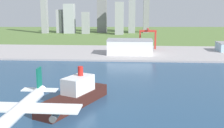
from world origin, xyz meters
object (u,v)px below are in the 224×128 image
object	(u,v)px
airplane_landing	(22,109)
warehouse_main	(130,47)
cargo_ship	(75,95)
port_crane_red	(148,34)

from	to	relation	value
airplane_landing	warehouse_main	size ratio (longest dim) A/B	0.63
cargo_ship	airplane_landing	bearing A→B (deg)	-86.36
warehouse_main	port_crane_red	bearing A→B (deg)	61.62
port_crane_red	warehouse_main	distance (m)	63.01
airplane_landing	port_crane_red	world-z (taller)	airplane_landing
cargo_ship	port_crane_red	bearing A→B (deg)	76.04
cargo_ship	warehouse_main	size ratio (longest dim) A/B	1.06
airplane_landing	port_crane_red	bearing A→B (deg)	81.30
port_crane_red	airplane_landing	bearing A→B (deg)	-98.70
cargo_ship	warehouse_main	bearing A→B (deg)	79.98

